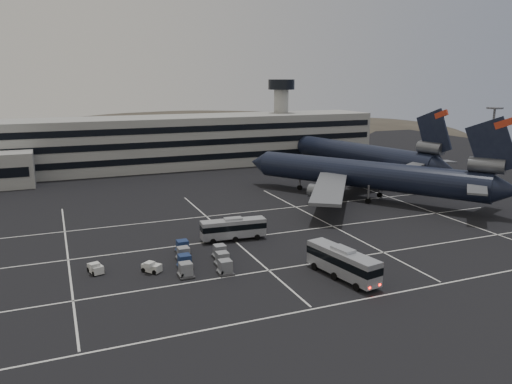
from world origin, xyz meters
TOP-DOWN VIEW (x-y plane):
  - ground at (0.00, 0.00)m, footprint 260.00×260.00m
  - lane_markings at (0.95, 0.72)m, footprint 90.00×55.62m
  - terminal at (-2.95, 71.14)m, footprint 125.00×26.00m
  - hills at (17.99, 170.00)m, footprint 352.00×180.00m
  - lightpole_right at (58.00, 15.00)m, footprint 2.40×2.40m
  - trijet_main at (28.38, 17.85)m, footprint 40.73×50.92m
  - trijet_far at (42.47, 42.29)m, footprint 21.07×57.30m
  - bus_near at (1.53, -15.71)m, footprint 4.49×11.46m
  - bus_far at (-5.98, 3.60)m, footprint 10.20×3.17m
  - tug_a at (-26.85, -2.40)m, footprint 2.07×2.70m
  - tug_b at (-20.09, -4.78)m, footprint 2.64×2.73m
  - uld_cluster at (-13.62, -4.58)m, footprint 8.40×12.35m

SIDE VIEW (x-z plane):
  - hills at x=17.99m, z-range -34.07..9.93m
  - ground at x=0.00m, z-range 0.00..0.00m
  - lane_markings at x=0.95m, z-range 0.00..0.01m
  - tug_b at x=-20.09m, z-range -0.09..1.44m
  - tug_a at x=-26.85m, z-range -0.09..1.45m
  - uld_cluster at x=-13.62m, z-range -0.02..1.83m
  - bus_far at x=-5.98m, z-range 0.17..3.71m
  - bus_near at x=1.53m, z-range 0.19..4.13m
  - trijet_main at x=28.38m, z-range -3.79..14.29m
  - trijet_far at x=42.47m, z-range -3.61..14.47m
  - terminal at x=-2.95m, z-range -5.07..18.93m
  - lightpole_right at x=58.00m, z-range 2.68..20.95m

